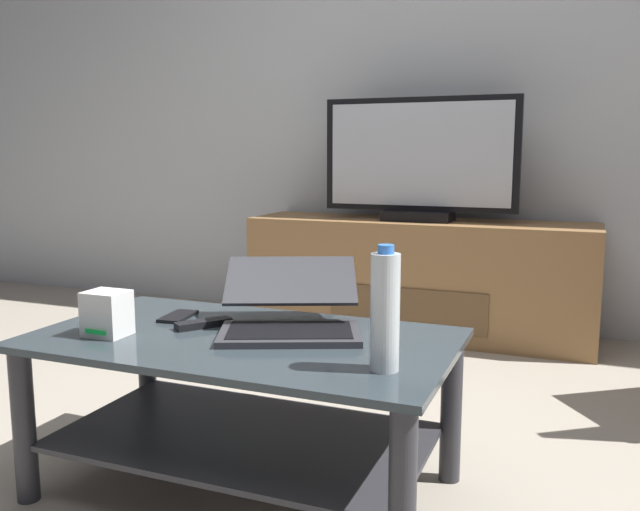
# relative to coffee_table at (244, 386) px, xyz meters

# --- Properties ---
(ground_plane) EXTENTS (7.68, 7.68, 0.00)m
(ground_plane) POSITION_rel_coffee_table_xyz_m (0.04, -0.01, -0.30)
(ground_plane) COLOR #9E9384
(back_wall) EXTENTS (6.40, 0.12, 2.80)m
(back_wall) POSITION_rel_coffee_table_xyz_m (0.04, 2.10, 1.10)
(back_wall) COLOR silver
(back_wall) RESTS_ON ground
(coffee_table) EXTENTS (1.13, 0.63, 0.44)m
(coffee_table) POSITION_rel_coffee_table_xyz_m (0.00, 0.00, 0.00)
(coffee_table) COLOR #2D383D
(coffee_table) RESTS_ON ground
(media_cabinet) EXTENTS (1.75, 0.45, 0.59)m
(media_cabinet) POSITION_rel_coffee_table_xyz_m (0.06, 1.78, -0.01)
(media_cabinet) COLOR olive
(media_cabinet) RESTS_ON ground
(television) EXTENTS (0.98, 0.20, 0.61)m
(television) POSITION_rel_coffee_table_xyz_m (0.06, 1.76, 0.58)
(television) COLOR black
(television) RESTS_ON media_cabinet
(laptop) EXTENTS (0.50, 0.50, 0.18)m
(laptop) POSITION_rel_coffee_table_xyz_m (0.10, 0.10, 0.20)
(laptop) COLOR #333338
(laptop) RESTS_ON coffee_table
(router_box) EXTENTS (0.11, 0.10, 0.12)m
(router_box) POSITION_rel_coffee_table_xyz_m (-0.34, -0.13, 0.20)
(router_box) COLOR white
(router_box) RESTS_ON coffee_table
(water_bottle_near) EXTENTS (0.07, 0.07, 0.29)m
(water_bottle_near) POSITION_rel_coffee_table_xyz_m (0.44, -0.13, 0.28)
(water_bottle_near) COLOR silver
(water_bottle_near) RESTS_ON coffee_table
(cell_phone) EXTENTS (0.09, 0.15, 0.01)m
(cell_phone) POSITION_rel_coffee_table_xyz_m (-0.27, 0.10, 0.15)
(cell_phone) COLOR black
(cell_phone) RESTS_ON coffee_table
(tv_remote) EXTENTS (0.13, 0.15, 0.02)m
(tv_remote) POSITION_rel_coffee_table_xyz_m (-0.15, 0.04, 0.15)
(tv_remote) COLOR black
(tv_remote) RESTS_ON coffee_table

